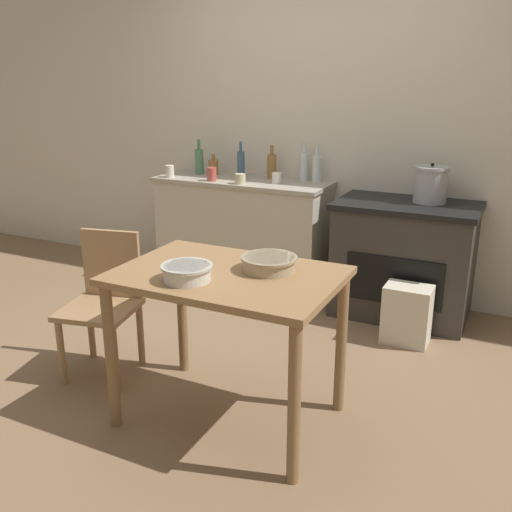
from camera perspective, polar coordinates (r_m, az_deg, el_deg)
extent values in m
plane|color=#896B4C|center=(3.54, -3.03, -10.86)|extent=(14.00, 14.00, 0.00)
cube|color=beige|center=(4.57, 6.60, 12.40)|extent=(8.00, 0.07, 2.55)
cube|color=beige|center=(4.68, -1.28, 2.12)|extent=(1.38, 0.50, 0.86)
cube|color=#A9A08F|center=(4.58, -1.32, 7.50)|extent=(1.41, 0.53, 0.03)
cube|color=#38332D|center=(4.24, 14.52, -0.60)|extent=(0.94, 0.58, 0.80)
cube|color=black|center=(4.13, 14.96, 4.91)|extent=(0.98, 0.62, 0.04)
cube|color=black|center=(3.98, 13.57, -2.45)|extent=(0.66, 0.01, 0.33)
cube|color=#997047|center=(2.73, -2.86, -2.00)|extent=(1.06, 0.72, 0.03)
cylinder|color=olive|center=(2.90, -14.30, -9.77)|extent=(0.06, 0.06, 0.76)
cylinder|color=olive|center=(2.46, 3.84, -14.68)|extent=(0.06, 0.06, 0.76)
cylinder|color=olive|center=(3.35, -7.41, -5.48)|extent=(0.06, 0.06, 0.76)
cylinder|color=olive|center=(2.97, 8.51, -8.70)|extent=(0.06, 0.06, 0.76)
cube|color=#A87F56|center=(3.39, -15.41, -5.16)|extent=(0.48, 0.48, 0.03)
cube|color=#A87F56|center=(3.47, -14.25, -0.71)|extent=(0.36, 0.11, 0.40)
cylinder|color=#A87F56|center=(3.43, -18.89, -9.13)|extent=(0.04, 0.04, 0.39)
cylinder|color=#A87F56|center=(3.27, -13.92, -9.99)|extent=(0.04, 0.04, 0.39)
cylinder|color=#A87F56|center=(3.68, -16.18, -6.96)|extent=(0.04, 0.04, 0.39)
cylinder|color=#A87F56|center=(3.54, -11.48, -7.64)|extent=(0.04, 0.04, 0.39)
cube|color=beige|center=(3.87, 14.85, -5.67)|extent=(0.30, 0.21, 0.39)
cylinder|color=#A8A8AD|center=(4.15, 17.06, 6.70)|extent=(0.23, 0.23, 0.23)
cylinder|color=#A8A8AD|center=(4.13, 17.21, 8.41)|extent=(0.24, 0.24, 0.02)
sphere|color=black|center=(4.13, 17.24, 8.71)|extent=(0.02, 0.02, 0.02)
cylinder|color=silver|center=(2.62, -6.92, -1.67)|extent=(0.22, 0.22, 0.08)
cylinder|color=beige|center=(2.61, -6.95, -1.01)|extent=(0.24, 0.24, 0.01)
cylinder|color=tan|center=(2.73, 1.32, -0.76)|extent=(0.25, 0.25, 0.07)
cylinder|color=tan|center=(2.73, 1.33, -0.19)|extent=(0.27, 0.27, 0.01)
cylinder|color=#3D5675|center=(4.65, -1.52, 9.12)|extent=(0.06, 0.06, 0.21)
cylinder|color=#3D5675|center=(4.63, -1.53, 10.89)|extent=(0.02, 0.02, 0.08)
cylinder|color=silver|center=(4.52, 4.81, 8.87)|extent=(0.07, 0.07, 0.21)
cylinder|color=silver|center=(4.50, 4.86, 10.75)|extent=(0.02, 0.02, 0.08)
cylinder|color=olive|center=(4.79, -4.27, 8.83)|extent=(0.08, 0.08, 0.12)
cylinder|color=olive|center=(4.78, -4.29, 9.84)|extent=(0.03, 0.03, 0.05)
cylinder|color=silver|center=(4.46, 6.10, 8.60)|extent=(0.07, 0.07, 0.20)
cylinder|color=silver|center=(4.44, 6.15, 10.33)|extent=(0.03, 0.03, 0.08)
cylinder|color=#517F5B|center=(4.83, -5.69, 9.36)|extent=(0.07, 0.07, 0.20)
cylinder|color=#517F5B|center=(4.81, -5.74, 11.04)|extent=(0.03, 0.03, 0.08)
cylinder|color=olive|center=(4.60, 1.59, 8.93)|extent=(0.07, 0.07, 0.19)
cylinder|color=olive|center=(4.58, 1.60, 10.56)|extent=(0.03, 0.03, 0.07)
cylinder|color=silver|center=(4.40, 2.09, 7.81)|extent=(0.07, 0.07, 0.08)
cylinder|color=#B74C42|center=(4.51, -4.46, 8.16)|extent=(0.07, 0.07, 0.10)
cylinder|color=beige|center=(4.38, -1.60, 7.72)|extent=(0.08, 0.08, 0.08)
cylinder|color=silver|center=(4.71, -8.61, 8.38)|extent=(0.07, 0.07, 0.10)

